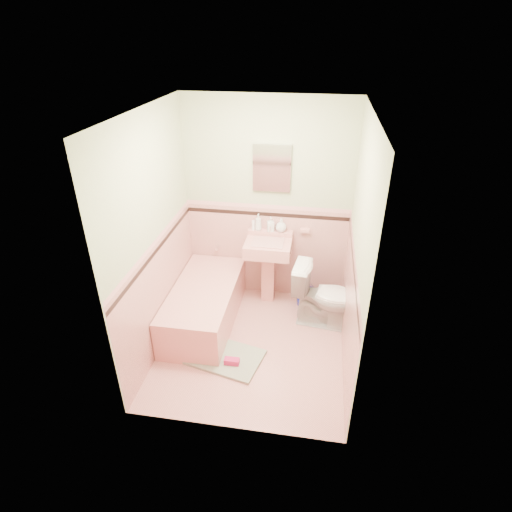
# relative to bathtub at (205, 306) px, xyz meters

# --- Properties ---
(floor) EXTENTS (2.20, 2.20, 0.00)m
(floor) POSITION_rel_bathtub_xyz_m (0.63, -0.33, -0.23)
(floor) COLOR #DA938E
(floor) RESTS_ON ground
(ceiling) EXTENTS (2.20, 2.20, 0.00)m
(ceiling) POSITION_rel_bathtub_xyz_m (0.63, -0.33, 2.27)
(ceiling) COLOR white
(ceiling) RESTS_ON ground
(wall_back) EXTENTS (2.50, 0.00, 2.50)m
(wall_back) POSITION_rel_bathtub_xyz_m (0.63, 0.77, 1.02)
(wall_back) COLOR #F4E6C7
(wall_back) RESTS_ON ground
(wall_front) EXTENTS (2.50, 0.00, 2.50)m
(wall_front) POSITION_rel_bathtub_xyz_m (0.63, -1.43, 1.02)
(wall_front) COLOR #F4E6C7
(wall_front) RESTS_ON ground
(wall_left) EXTENTS (0.00, 2.50, 2.50)m
(wall_left) POSITION_rel_bathtub_xyz_m (-0.37, -0.33, 1.02)
(wall_left) COLOR #F4E6C7
(wall_left) RESTS_ON ground
(wall_right) EXTENTS (0.00, 2.50, 2.50)m
(wall_right) POSITION_rel_bathtub_xyz_m (1.63, -0.33, 1.02)
(wall_right) COLOR #F4E6C7
(wall_right) RESTS_ON ground
(wainscot_back) EXTENTS (2.00, 0.00, 2.00)m
(wainscot_back) POSITION_rel_bathtub_xyz_m (0.63, 0.76, 0.38)
(wainscot_back) COLOR #DC9993
(wainscot_back) RESTS_ON ground
(wainscot_front) EXTENTS (2.00, 0.00, 2.00)m
(wainscot_front) POSITION_rel_bathtub_xyz_m (0.63, -1.42, 0.38)
(wainscot_front) COLOR #DC9993
(wainscot_front) RESTS_ON ground
(wainscot_left) EXTENTS (0.00, 2.20, 2.20)m
(wainscot_left) POSITION_rel_bathtub_xyz_m (-0.36, -0.33, 0.38)
(wainscot_left) COLOR #DC9993
(wainscot_left) RESTS_ON ground
(wainscot_right) EXTENTS (0.00, 2.20, 2.20)m
(wainscot_right) POSITION_rel_bathtub_xyz_m (1.62, -0.33, 0.38)
(wainscot_right) COLOR #DC9993
(wainscot_right) RESTS_ON ground
(accent_back) EXTENTS (2.00, 0.00, 2.00)m
(accent_back) POSITION_rel_bathtub_xyz_m (0.63, 0.75, 0.90)
(accent_back) COLOR black
(accent_back) RESTS_ON ground
(accent_front) EXTENTS (2.00, 0.00, 2.00)m
(accent_front) POSITION_rel_bathtub_xyz_m (0.63, -1.41, 0.90)
(accent_front) COLOR black
(accent_front) RESTS_ON ground
(accent_left) EXTENTS (0.00, 2.20, 2.20)m
(accent_left) POSITION_rel_bathtub_xyz_m (-0.35, -0.33, 0.89)
(accent_left) COLOR black
(accent_left) RESTS_ON ground
(accent_right) EXTENTS (0.00, 2.20, 2.20)m
(accent_right) POSITION_rel_bathtub_xyz_m (1.61, -0.33, 0.89)
(accent_right) COLOR black
(accent_right) RESTS_ON ground
(cap_back) EXTENTS (2.00, 0.00, 2.00)m
(cap_back) POSITION_rel_bathtub_xyz_m (0.63, 0.75, 0.99)
(cap_back) COLOR #DA9898
(cap_back) RESTS_ON ground
(cap_front) EXTENTS (2.00, 0.00, 2.00)m
(cap_front) POSITION_rel_bathtub_xyz_m (0.63, -1.41, 0.99)
(cap_front) COLOR #DA9898
(cap_front) RESTS_ON ground
(cap_left) EXTENTS (0.00, 2.20, 2.20)m
(cap_left) POSITION_rel_bathtub_xyz_m (-0.35, -0.33, 1.00)
(cap_left) COLOR #DA9898
(cap_left) RESTS_ON ground
(cap_right) EXTENTS (0.00, 2.20, 2.20)m
(cap_right) POSITION_rel_bathtub_xyz_m (1.61, -0.33, 1.00)
(cap_right) COLOR #DA9898
(cap_right) RESTS_ON ground
(bathtub) EXTENTS (0.70, 1.50, 0.45)m
(bathtub) POSITION_rel_bathtub_xyz_m (0.00, 0.00, 0.00)
(bathtub) COLOR tan
(bathtub) RESTS_ON floor
(tub_faucet) EXTENTS (0.04, 0.12, 0.04)m
(tub_faucet) POSITION_rel_bathtub_xyz_m (0.00, 0.72, 0.41)
(tub_faucet) COLOR silver
(tub_faucet) RESTS_ON wall_back
(sink) EXTENTS (0.55, 0.48, 0.86)m
(sink) POSITION_rel_bathtub_xyz_m (0.68, 0.53, 0.21)
(sink) COLOR tan
(sink) RESTS_ON floor
(sink_faucet) EXTENTS (0.02, 0.02, 0.10)m
(sink_faucet) POSITION_rel_bathtub_xyz_m (0.68, 0.67, 0.72)
(sink_faucet) COLOR silver
(sink_faucet) RESTS_ON sink
(medicine_cabinet) EXTENTS (0.44, 0.04, 0.55)m
(medicine_cabinet) POSITION_rel_bathtub_xyz_m (0.68, 0.74, 1.47)
(medicine_cabinet) COLOR white
(medicine_cabinet) RESTS_ON wall_back
(soap_dish) EXTENTS (0.11, 0.07, 0.04)m
(soap_dish) POSITION_rel_bathtub_xyz_m (1.10, 0.73, 0.72)
(soap_dish) COLOR tan
(soap_dish) RESTS_ON wall_back
(soap_bottle_left) EXTENTS (0.09, 0.09, 0.21)m
(soap_bottle_left) POSITION_rel_bathtub_xyz_m (0.53, 0.71, 0.80)
(soap_bottle_left) COLOR #B2B2B2
(soap_bottle_left) RESTS_ON sink
(soap_bottle_mid) EXTENTS (0.10, 0.10, 0.18)m
(soap_bottle_mid) POSITION_rel_bathtub_xyz_m (0.68, 0.71, 0.79)
(soap_bottle_mid) COLOR #B2B2B2
(soap_bottle_mid) RESTS_ON sink
(soap_bottle_right) EXTENTS (0.15, 0.15, 0.17)m
(soap_bottle_right) POSITION_rel_bathtub_xyz_m (0.81, 0.71, 0.78)
(soap_bottle_right) COLOR #B2B2B2
(soap_bottle_right) RESTS_ON sink
(tube) EXTENTS (0.04, 0.04, 0.12)m
(tube) POSITION_rel_bathtub_xyz_m (0.47, 0.71, 0.76)
(tube) COLOR white
(tube) RESTS_ON sink
(toilet) EXTENTS (0.80, 0.52, 0.77)m
(toilet) POSITION_rel_bathtub_xyz_m (1.40, 0.20, 0.16)
(toilet) COLOR white
(toilet) RESTS_ON floor
(bucket) EXTENTS (0.29, 0.29, 0.22)m
(bucket) POSITION_rel_bathtub_xyz_m (1.16, 0.53, -0.11)
(bucket) COLOR #1625A7
(bucket) RESTS_ON floor
(bath_mat) EXTENTS (0.87, 0.68, 0.03)m
(bath_mat) POSITION_rel_bathtub_xyz_m (0.38, -0.59, -0.21)
(bath_mat) COLOR gray
(bath_mat) RESTS_ON floor
(shoe) EXTENTS (0.16, 0.08, 0.06)m
(shoe) POSITION_rel_bathtub_xyz_m (0.47, -0.69, -0.16)
(shoe) COLOR #BF1E59
(shoe) RESTS_ON bath_mat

